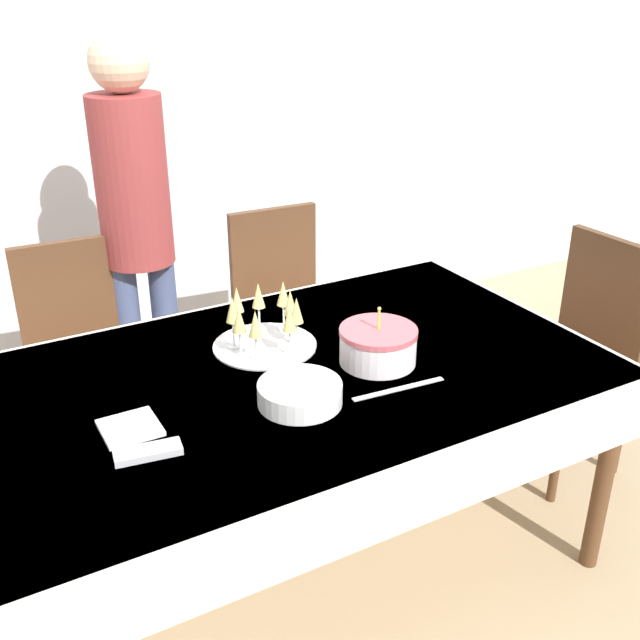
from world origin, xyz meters
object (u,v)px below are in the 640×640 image
object	(u,v)px
dining_chair_right_end	(580,346)
person_standing	(135,212)
plate_stack_main	(300,393)
birthday_cake	(378,346)
dining_chair_far_right	(284,310)
champagne_tray	(265,321)
dining_chair_far_left	(83,355)

from	to	relation	value
dining_chair_right_end	person_standing	distance (m)	1.83
dining_chair_right_end	plate_stack_main	size ratio (longest dim) A/B	3.97
birthday_cake	dining_chair_far_right	bearing A→B (deg)	80.62
plate_stack_main	person_standing	world-z (taller)	person_standing
dining_chair_far_right	birthday_cake	bearing A→B (deg)	-99.38
dining_chair_right_end	person_standing	xyz separation A→B (m)	(-1.45, 1.01, 0.50)
birthday_cake	plate_stack_main	xyz separation A→B (m)	(-0.33, -0.10, -0.03)
birthday_cake	person_standing	xyz separation A→B (m)	(-0.42, 1.09, 0.20)
champagne_tray	person_standing	distance (m)	0.86
dining_chair_far_left	dining_chair_right_end	size ratio (longest dim) A/B	1.00
birthday_cake	plate_stack_main	size ratio (longest dim) A/B	1.01
dining_chair_far_left	dining_chair_right_end	world-z (taller)	same
dining_chair_right_end	champagne_tray	xyz separation A→B (m)	(-1.29, 0.19, 0.33)
plate_stack_main	person_standing	distance (m)	1.22
dining_chair_far_right	person_standing	xyz separation A→B (m)	(-0.58, 0.12, 0.50)
plate_stack_main	person_standing	bearing A→B (deg)	94.47
dining_chair_far_left	birthday_cake	distance (m)	1.25
champagne_tray	dining_chair_right_end	bearing A→B (deg)	-8.20
plate_stack_main	dining_chair_far_left	bearing A→B (deg)	109.88
champagne_tray	person_standing	xyz separation A→B (m)	(-0.16, 0.82, 0.17)
dining_chair_far_right	birthday_cake	size ratio (longest dim) A/B	3.93
dining_chair_far_right	dining_chair_right_end	xyz separation A→B (m)	(0.87, -0.89, 0.00)
dining_chair_right_end	plate_stack_main	bearing A→B (deg)	-172.25
champagne_tray	birthday_cake	bearing A→B (deg)	-46.35
plate_stack_main	champagne_tray	bearing A→B (deg)	79.51
plate_stack_main	dining_chair_far_right	bearing A→B (deg)	65.61
dining_chair_far_left	dining_chair_far_right	xyz separation A→B (m)	(0.88, -0.00, 0.00)
birthday_cake	dining_chair_far_left	bearing A→B (deg)	126.22
dining_chair_far_left	plate_stack_main	bearing A→B (deg)	-70.12
dining_chair_far_left	plate_stack_main	distance (m)	1.18
plate_stack_main	birthday_cake	bearing A→B (deg)	16.86
birthday_cake	champagne_tray	world-z (taller)	birthday_cake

